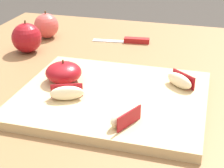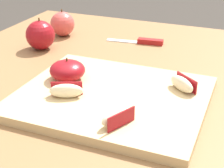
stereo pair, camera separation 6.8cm
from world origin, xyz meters
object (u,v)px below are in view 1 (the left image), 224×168
Objects in this scene: apple_half_skin_up at (64,72)px; apple_wedge_middle at (180,80)px; cutting_board at (112,97)px; paring_knife at (132,41)px; whole_apple_pink_lady at (46,26)px; whole_apple_red_delicious at (27,38)px; apple_wedge_near_knife at (67,93)px; apple_wedge_left at (124,116)px.

apple_wedge_middle is (0.23, 0.04, -0.01)m from apple_half_skin_up.
apple_wedge_middle is at bearing 27.79° from cutting_board.
apple_wedge_middle is 0.38× the size of paring_knife.
paring_knife is (-0.16, 0.28, -0.03)m from apple_wedge_middle.
whole_apple_pink_lady is (-0.29, 0.32, 0.03)m from cutting_board.
apple_half_skin_up reaches higher than apple_wedge_middle.
whole_apple_red_delicious is (-0.18, 0.17, 0.00)m from apple_half_skin_up.
whole_apple_pink_lady reaches higher than paring_knife.
apple_wedge_middle reaches higher than cutting_board.
apple_half_skin_up is at bearing -44.85° from whole_apple_red_delicious.
whole_apple_pink_lady is (-0.21, 0.37, 0.00)m from apple_wedge_near_knife.
apple_half_skin_up is 0.20m from apple_wedge_left.
apple_wedge_near_knife is at bearing -49.30° from whole_apple_red_delicious.
whole_apple_red_delicious is 0.12m from whole_apple_pink_lady.
paring_knife is 0.29m from whole_apple_red_delicious.
cutting_board is 4.20× the size of whole_apple_red_delicious.
apple_wedge_middle is at bearing 29.59° from apple_wedge_near_knife.
whole_apple_pink_lady is at bearing 147.81° from apple_wedge_middle.
cutting_board is 0.35m from whole_apple_red_delicious.
apple_wedge_left and apple_wedge_near_knife have the same top height.
whole_apple_pink_lady is at bearing 120.93° from apple_half_skin_up.
cutting_board is 0.12m from apple_half_skin_up.
whole_apple_pink_lady is at bearing 120.16° from apple_wedge_near_knife.
apple_half_skin_up is 1.19× the size of apple_wedge_middle.
whole_apple_red_delicious reaches higher than apple_half_skin_up.
whole_apple_red_delicious reaches higher than apple_wedge_left.
paring_knife is (-0.04, 0.35, -0.00)m from cutting_board.
whole_apple_red_delicious reaches higher than paring_knife.
apple_wedge_middle is 0.48m from whole_apple_pink_lady.
apple_wedge_middle is at bearing 9.64° from apple_half_skin_up.
apple_wedge_middle is 0.43m from whole_apple_red_delicious.
apple_wedge_middle is 0.22m from apple_wedge_near_knife.
apple_wedge_left is (0.16, -0.12, -0.01)m from apple_half_skin_up.
whole_apple_red_delicious reaches higher than whole_apple_pink_lady.
paring_knife is at bearing 77.75° from apple_half_skin_up.
whole_apple_red_delicious reaches higher than cutting_board.
apple_wedge_left is 0.45m from paring_knife.
apple_wedge_near_knife is at bearing -94.87° from paring_knife.
apple_wedge_near_knife is 0.43m from whole_apple_pink_lady.
paring_knife is 2.05× the size of whole_apple_pink_lady.
whole_apple_red_delicious is at bearing 138.28° from apple_wedge_left.
apple_wedge_near_knife is (-0.20, -0.11, 0.00)m from apple_wedge_middle.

